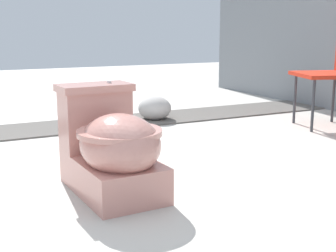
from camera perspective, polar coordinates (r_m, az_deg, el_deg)
ground_plane at (r=2.56m, az=-6.90°, el=-6.00°), size 14.00×14.00×0.00m
gravel_strip at (r=3.95m, az=-6.69°, el=0.46°), size 0.56×8.00×0.01m
toilet at (r=2.24m, az=-6.83°, el=-2.71°), size 0.65×0.41×0.52m
boulder_near at (r=4.04m, az=-1.64°, el=2.19°), size 0.39×0.37×0.21m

